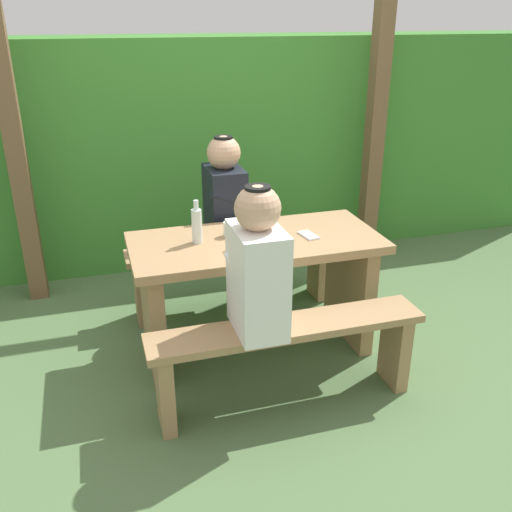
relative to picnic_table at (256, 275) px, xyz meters
name	(u,v)px	position (x,y,z in m)	size (l,w,h in m)	color
ground_plane	(256,348)	(0.00, 0.00, -0.49)	(12.00, 12.00, 0.00)	#4F6C41
hedge_backdrop	(195,148)	(0.00, 1.73, 0.37)	(6.40, 0.78, 1.72)	#3B812E
pergola_post_left	(15,146)	(-1.29, 1.11, 0.59)	(0.12, 0.12, 2.17)	brown
pergola_post_right	(375,125)	(1.29, 1.11, 0.59)	(0.12, 0.12, 2.17)	brown
picnic_table	(256,275)	(0.00, 0.00, 0.00)	(1.40, 0.64, 0.72)	#9E7A51
bench_near	(287,348)	(0.00, -0.54, -0.16)	(1.40, 0.24, 0.47)	#9E7A51
bench_far	(233,263)	(0.00, 0.54, -0.16)	(1.40, 0.24, 0.47)	#9E7A51
person_white_shirt	(257,266)	(-0.15, -0.54, 0.31)	(0.25, 0.35, 0.72)	white
person_black_coat	(225,197)	(-0.05, 0.54, 0.31)	(0.25, 0.35, 0.72)	black
drinking_glass	(229,229)	(-0.13, 0.08, 0.27)	(0.06, 0.06, 0.08)	silver
bottle_left	(250,229)	(-0.05, -0.07, 0.32)	(0.06, 0.06, 0.22)	silver
bottle_right	(197,225)	(-0.32, 0.04, 0.33)	(0.06, 0.06, 0.24)	silver
cell_phone	(308,235)	(0.30, -0.05, 0.23)	(0.07, 0.14, 0.01)	silver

